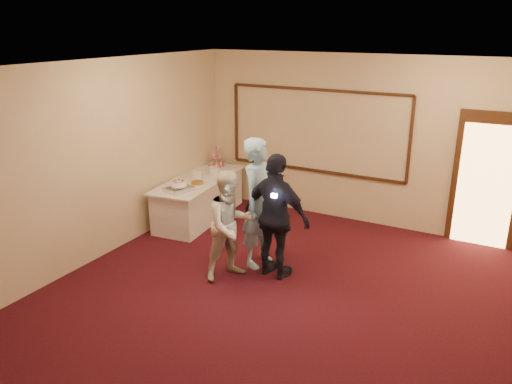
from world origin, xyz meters
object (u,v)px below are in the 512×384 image
pavlova_tray (179,187)px  man (259,203)px  plate_stack_a (197,175)px  tart (197,183)px  plate_stack_b (214,171)px  cupcake_stand (216,157)px  woman (231,225)px  guest (276,217)px  buffet_table (199,198)px

pavlova_tray → man: size_ratio=0.28×
plate_stack_a → tart: (0.18, -0.24, -0.06)m
plate_stack_b → man: 2.26m
plate_stack_a → plate_stack_b: 0.39m
cupcake_stand → woman: (1.90, -2.59, -0.15)m
plate_stack_a → man: (1.87, -1.07, 0.12)m
cupcake_stand → tart: bearing=-73.0°
man → cupcake_stand: bearing=48.0°
cupcake_stand → pavlova_tray: bearing=-79.6°
pavlova_tray → cupcake_stand: cupcake_stand is taller
plate_stack_b → guest: guest is taller
plate_stack_b → guest: bearing=-38.0°
cupcake_stand → man: (2.06, -2.03, 0.03)m
buffet_table → tart: 0.53m
pavlova_tray → woman: bearing=-30.2°
plate_stack_a → cupcake_stand: bearing=101.2°
pavlova_tray → plate_stack_b: pavlova_tray is taller
man → plate_stack_a: bearing=62.7°
cupcake_stand → buffet_table: bearing=-77.8°
tart → guest: guest is taller
plate_stack_a → woman: (1.71, -1.63, -0.07)m
cupcake_stand → plate_stack_b: (0.32, -0.60, -0.09)m
buffet_table → cupcake_stand: size_ratio=4.82×
buffet_table → tart: bearing=-59.2°
pavlova_tray → plate_stack_b: (0.02, 1.06, 0.00)m
cupcake_stand → plate_stack_b: bearing=-61.5°
cupcake_stand → plate_stack_a: 0.98m
cupcake_stand → tart: cupcake_stand is taller
plate_stack_a → tart: bearing=-53.7°
cupcake_stand → plate_stack_b: 0.69m
buffet_table → plate_stack_b: size_ratio=12.20×
buffet_table → man: bearing=-31.0°
pavlova_tray → plate_stack_b: bearing=88.9°
plate_stack_b → tart: size_ratio=0.75×
man → pavlova_tray: bearing=80.6°
guest → woman: bearing=39.3°
tart → man: man is taller
plate_stack_a → tart: 0.31m
guest → buffet_table: bearing=-22.3°
man → woman: man is taller
tart → man: size_ratio=0.13×
plate_stack_b → woman: 2.54m
man → guest: 0.46m
plate_stack_a → man: 2.16m
buffet_table → man: man is taller
pavlova_tray → woman: size_ratio=0.34×
buffet_table → plate_stack_a: bearing=-99.7°
plate_stack_b → plate_stack_a: bearing=-110.3°
buffet_table → cupcake_stand: (-0.20, 0.92, 0.56)m
buffet_table → pavlova_tray: size_ratio=4.32×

